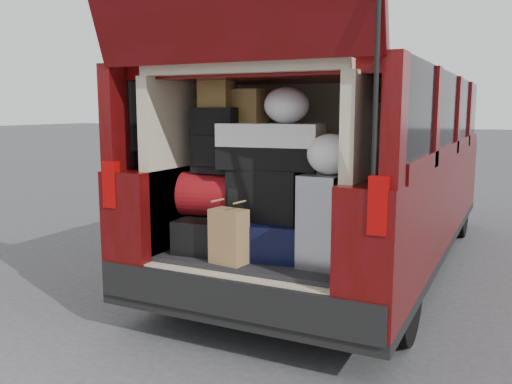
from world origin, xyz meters
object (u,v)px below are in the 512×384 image
Objects in this scene: red_duffel at (215,195)px; backpack at (216,140)px; navy_hardshell at (271,237)px; twotone_duffel at (271,146)px; black_hardshell at (216,232)px; silver_roller at (325,219)px; black_soft_case at (267,194)px; kraft_bag at (229,236)px.

backpack is (0.01, 0.01, 0.37)m from red_duffel.
navy_hardshell is 0.82× the size of twotone_duffel.
navy_hardshell reaches higher than black_hardshell.
navy_hardshell is 0.95× the size of silver_roller.
twotone_duffel is (-0.40, 0.09, 0.43)m from silver_roller.
backpack reaches higher than twotone_duffel.
black_soft_case reaches higher than navy_hardshell.
navy_hardshell is 1.56× the size of kraft_bag.
kraft_bag is 0.74× the size of black_soft_case.
navy_hardshell is at bearing 75.24° from kraft_bag.
twotone_duffel is (0.39, 0.06, 0.60)m from black_hardshell.
red_duffel is (-0.01, 0.01, 0.26)m from black_hardshell.
kraft_bag is (-0.54, -0.25, -0.11)m from silver_roller.
black_soft_case is at bearing -8.12° from red_duffel.
red_duffel is (-0.27, 0.29, 0.20)m from kraft_bag.
twotone_duffel reaches higher than navy_hardshell.
silver_roller is 0.60m from twotone_duffel.
black_hardshell is 0.72m from twotone_duffel.
kraft_bag is at bearing -118.77° from twotone_duffel.
silver_roller reaches higher than navy_hardshell.
black_hardshell is 1.27× the size of backpack.
navy_hardshell is at bearing -74.77° from twotone_duffel.
backpack is (-0.00, 0.02, 0.63)m from black_hardshell.
backpack reaches higher than black_soft_case.
silver_roller is at bearing -13.19° from red_duffel.
black_soft_case is 0.50m from backpack.
kraft_bag is 0.78× the size of backpack.
silver_roller is (0.79, -0.03, 0.17)m from black_hardshell.
black_hardshell is at bearing 140.92° from kraft_bag.
kraft_bag is at bearing -53.02° from black_hardshell.
silver_roller is at bearing -7.67° from black_hardshell.
backpack is at bearing 171.87° from navy_hardshell.
red_duffel is 0.37m from backpack.
silver_roller is at bearing -10.85° from black_soft_case.
black_soft_case is (0.38, 0.01, 0.03)m from red_duffel.
backpack is at bearing 38.09° from red_duffel.
kraft_bag is at bearing -152.61° from silver_roller.
twotone_duffel reaches higher than black_soft_case.
backpack reaches higher than navy_hardshell.
navy_hardshell is at bearing 172.43° from silver_roller.
red_duffel is 0.53m from twotone_duffel.
backpack is (-0.26, 0.30, 0.57)m from kraft_bag.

